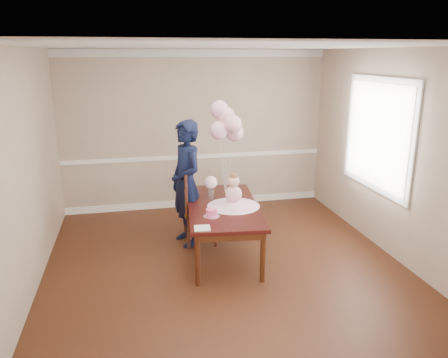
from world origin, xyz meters
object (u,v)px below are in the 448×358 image
(dining_table_top, at_px, (223,207))
(dining_chair_seat, at_px, (200,211))
(birthday_cake, at_px, (211,213))
(woman, at_px, (186,184))

(dining_table_top, xyz_separation_m, dining_chair_seat, (-0.24, 0.40, -0.19))
(dining_table_top, xyz_separation_m, birthday_cake, (-0.23, -0.39, 0.08))
(dining_table_top, distance_m, dining_chair_seat, 0.51)
(dining_chair_seat, relative_size, woman, 0.26)
(woman, bearing_deg, dining_table_top, 27.71)
(dining_chair_seat, height_order, woman, woman)
(dining_table_top, relative_size, dining_chair_seat, 3.95)
(dining_table_top, distance_m, woman, 0.65)
(dining_table_top, bearing_deg, birthday_cake, -113.96)
(dining_table_top, height_order, dining_chair_seat, dining_table_top)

